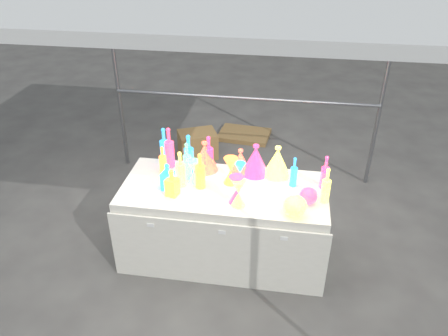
# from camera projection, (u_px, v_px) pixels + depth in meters

# --- Properties ---
(ground) EXTENTS (80.00, 80.00, 0.00)m
(ground) POSITION_uv_depth(u_px,v_px,m) (224.00, 252.00, 4.21)
(ground) COLOR #65625D
(ground) RESTS_ON ground
(display_table) EXTENTS (1.84, 0.83, 0.75)m
(display_table) POSITION_uv_depth(u_px,v_px,m) (224.00, 222.00, 4.01)
(display_table) COLOR silver
(display_table) RESTS_ON ground
(cardboard_box_closed) EXTENTS (0.58, 0.52, 0.35)m
(cardboard_box_closed) POSITION_uv_depth(u_px,v_px,m) (198.00, 144.00, 5.74)
(cardboard_box_closed) COLOR olive
(cardboard_box_closed) RESTS_ON ground
(cardboard_box_flat) EXTENTS (0.76, 0.58, 0.06)m
(cardboard_box_flat) POSITION_uv_depth(u_px,v_px,m) (244.00, 135.00, 6.30)
(cardboard_box_flat) COLOR olive
(cardboard_box_flat) RESTS_ON ground
(bottle_0) EXTENTS (0.07, 0.07, 0.27)m
(bottle_0) POSITION_uv_depth(u_px,v_px,m) (163.00, 160.00, 3.97)
(bottle_0) COLOR red
(bottle_0) RESTS_ON display_table
(bottle_1) EXTENTS (0.10, 0.10, 0.36)m
(bottle_1) POSITION_uv_depth(u_px,v_px,m) (164.00, 145.00, 4.10)
(bottle_1) COLOR #18842A
(bottle_1) RESTS_ON display_table
(bottle_2) EXTENTS (0.11, 0.11, 0.40)m
(bottle_2) POSITION_uv_depth(u_px,v_px,m) (169.00, 147.00, 4.04)
(bottle_2) COLOR #FF521A
(bottle_2) RESTS_ON display_table
(bottle_3) EXTENTS (0.10, 0.10, 0.34)m
(bottle_3) POSITION_uv_depth(u_px,v_px,m) (209.00, 153.00, 4.01)
(bottle_3) COLOR #1C44A6
(bottle_3) RESTS_ON display_table
(bottle_4) EXTENTS (0.11, 0.11, 0.34)m
(bottle_4) POSITION_uv_depth(u_px,v_px,m) (180.00, 169.00, 3.76)
(bottle_4) COLOR teal
(bottle_4) RESTS_ON display_table
(bottle_5) EXTENTS (0.10, 0.10, 0.36)m
(bottle_5) POSITION_uv_depth(u_px,v_px,m) (187.00, 161.00, 3.86)
(bottle_5) COLOR #B52472
(bottle_5) RESTS_ON display_table
(bottle_6) EXTENTS (0.10, 0.10, 0.34)m
(bottle_6) POSITION_uv_depth(u_px,v_px,m) (200.00, 171.00, 3.74)
(bottle_6) COLOR red
(bottle_6) RESTS_ON display_table
(bottle_7) EXTENTS (0.11, 0.11, 0.38)m
(bottle_7) POSITION_uv_depth(u_px,v_px,m) (189.00, 154.00, 3.96)
(bottle_7) COLOR #18842A
(bottle_7) RESTS_ON display_table
(decanter_0) EXTENTS (0.12, 0.12, 0.25)m
(decanter_0) POSITION_uv_depth(u_px,v_px,m) (172.00, 183.00, 3.66)
(decanter_0) COLOR red
(decanter_0) RESTS_ON display_table
(decanter_2) EXTENTS (0.12, 0.12, 0.25)m
(decanter_2) POSITION_uv_depth(u_px,v_px,m) (168.00, 177.00, 3.74)
(decanter_2) COLOR #18842A
(decanter_2) RESTS_ON display_table
(hourglass_0) EXTENTS (0.14, 0.14, 0.25)m
(hourglass_0) POSITION_uv_depth(u_px,v_px,m) (236.00, 190.00, 3.57)
(hourglass_0) COLOR #FF521A
(hourglass_0) RESTS_ON display_table
(hourglass_2) EXTENTS (0.14, 0.14, 0.24)m
(hourglass_2) POSITION_uv_depth(u_px,v_px,m) (239.00, 193.00, 3.54)
(hourglass_2) COLOR teal
(hourglass_2) RESTS_ON display_table
(hourglass_3) EXTENTS (0.13, 0.13, 0.22)m
(hourglass_3) POSITION_uv_depth(u_px,v_px,m) (194.00, 172.00, 3.83)
(hourglass_3) COLOR #B52472
(hourglass_3) RESTS_ON display_table
(hourglass_4) EXTENTS (0.14, 0.14, 0.25)m
(hourglass_4) POSITION_uv_depth(u_px,v_px,m) (231.00, 171.00, 3.82)
(hourglass_4) COLOR red
(hourglass_4) RESTS_ON display_table
(hourglass_5) EXTENTS (0.12, 0.12, 0.21)m
(hourglass_5) POSITION_uv_depth(u_px,v_px,m) (240.00, 173.00, 3.83)
(hourglass_5) COLOR #18842A
(hourglass_5) RESTS_ON display_table
(globe_1) EXTENTS (0.22, 0.22, 0.15)m
(globe_1) POSITION_uv_depth(u_px,v_px,m) (295.00, 207.00, 3.44)
(globe_1) COLOR teal
(globe_1) RESTS_ON display_table
(globe_2) EXTENTS (0.20, 0.20, 0.12)m
(globe_2) POSITION_uv_depth(u_px,v_px,m) (308.00, 197.00, 3.59)
(globe_2) COLOR #FF521A
(globe_2) RESTS_ON display_table
(lampshade_0) EXTENTS (0.25, 0.25, 0.24)m
(lampshade_0) POSITION_uv_depth(u_px,v_px,m) (240.00, 161.00, 3.98)
(lampshade_0) COLOR yellow
(lampshade_0) RESTS_ON display_table
(lampshade_1) EXTENTS (0.29, 0.29, 0.29)m
(lampshade_1) POSITION_uv_depth(u_px,v_px,m) (205.00, 156.00, 4.01)
(lampshade_1) COLOR yellow
(lampshade_1) RESTS_ON display_table
(lampshade_2) EXTENTS (0.32, 0.32, 0.29)m
(lampshade_2) POSITION_uv_depth(u_px,v_px,m) (256.00, 159.00, 3.95)
(lampshade_2) COLOR #1C44A6
(lampshade_2) RESTS_ON display_table
(lampshade_3) EXTENTS (0.25, 0.25, 0.29)m
(lampshade_3) POSITION_uv_depth(u_px,v_px,m) (277.00, 161.00, 3.92)
(lampshade_3) COLOR teal
(lampshade_3) RESTS_ON display_table
(bottle_8) EXTENTS (0.07, 0.07, 0.28)m
(bottle_8) POSITION_uv_depth(u_px,v_px,m) (294.00, 172.00, 3.78)
(bottle_8) COLOR #18842A
(bottle_8) RESTS_ON display_table
(bottle_9) EXTENTS (0.07, 0.07, 0.26)m
(bottle_9) POSITION_uv_depth(u_px,v_px,m) (325.00, 175.00, 3.74)
(bottle_9) COLOR #FF521A
(bottle_9) RESTS_ON display_table
(bottle_10) EXTENTS (0.07, 0.07, 0.31)m
(bottle_10) POSITION_uv_depth(u_px,v_px,m) (325.00, 172.00, 3.75)
(bottle_10) COLOR #1C44A6
(bottle_10) RESTS_ON display_table
(bottle_11) EXTENTS (0.08, 0.08, 0.32)m
(bottle_11) POSITION_uv_depth(u_px,v_px,m) (326.00, 185.00, 3.56)
(bottle_11) COLOR teal
(bottle_11) RESTS_ON display_table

